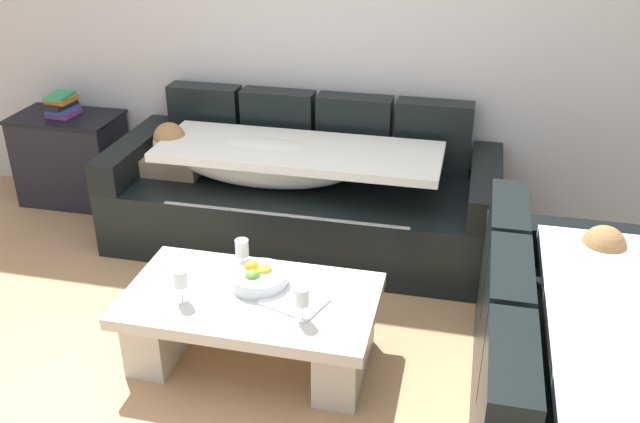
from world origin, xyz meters
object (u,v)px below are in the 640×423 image
(wine_glass_near_right, at_px, (302,298))
(book_stack_on_cabinet, at_px, (62,105))
(side_cabinet, at_px, (72,159))
(wine_glass_far_back, at_px, (242,249))
(fruit_bowl, at_px, (259,277))
(couch_along_wall, at_px, (297,194))
(coffee_table, at_px, (252,320))
(open_magazine, at_px, (294,301))
(couch_near_window, at_px, (588,390))
(wine_glass_near_left, at_px, (180,280))

(wine_glass_near_right, relative_size, book_stack_on_cabinet, 0.66)
(side_cabinet, relative_size, book_stack_on_cabinet, 2.88)
(side_cabinet, bearing_deg, wine_glass_far_back, -36.05)
(side_cabinet, bearing_deg, fruit_bowl, -36.70)
(couch_along_wall, bearing_deg, book_stack_on_cabinet, 172.47)
(wine_glass_far_back, bearing_deg, couch_along_wall, 89.10)
(couch_along_wall, relative_size, coffee_table, 1.99)
(fruit_bowl, height_order, open_magazine, fruit_bowl)
(coffee_table, relative_size, wine_glass_far_back, 7.23)
(couch_near_window, xyz_separation_m, open_magazine, (-1.28, 0.27, 0.05))
(couch_near_window, distance_m, wine_glass_far_back, 1.69)
(wine_glass_near_left, height_order, side_cabinet, side_cabinet)
(couch_along_wall, xyz_separation_m, wine_glass_near_left, (-0.20, -1.34, 0.17))
(couch_near_window, xyz_separation_m, wine_glass_far_back, (-1.61, 0.49, 0.16))
(fruit_bowl, bearing_deg, couch_near_window, -14.05)
(wine_glass_near_left, bearing_deg, couch_along_wall, 81.50)
(wine_glass_far_back, relative_size, open_magazine, 0.59)
(couch_along_wall, xyz_separation_m, wine_glass_far_back, (-0.02, -1.01, 0.17))
(wine_glass_far_back, xyz_separation_m, side_cabinet, (-1.69, 1.23, -0.17))
(wine_glass_near_left, bearing_deg, fruit_bowl, 35.06)
(side_cabinet, bearing_deg, couch_along_wall, -7.52)
(book_stack_on_cabinet, bearing_deg, wine_glass_near_left, -45.89)
(open_magazine, height_order, book_stack_on_cabinet, book_stack_on_cabinet)
(fruit_bowl, height_order, wine_glass_near_right, wine_glass_near_right)
(fruit_bowl, height_order, wine_glass_far_back, wine_glass_far_back)
(open_magazine, bearing_deg, side_cabinet, 163.07)
(couch_near_window, bearing_deg, wine_glass_near_right, 83.33)
(wine_glass_near_right, xyz_separation_m, book_stack_on_cabinet, (-2.10, 1.58, 0.22))
(wine_glass_far_back, height_order, open_magazine, wine_glass_far_back)
(couch_along_wall, relative_size, wine_glass_near_right, 14.41)
(couch_along_wall, relative_size, open_magazine, 8.54)
(wine_glass_far_back, distance_m, side_cabinet, 2.10)
(wine_glass_near_left, bearing_deg, book_stack_on_cabinet, 134.11)
(book_stack_on_cabinet, bearing_deg, open_magazine, -35.73)
(coffee_table, relative_size, open_magazine, 4.29)
(couch_along_wall, distance_m, book_stack_on_cabinet, 1.78)
(wine_glass_near_left, bearing_deg, coffee_table, 21.79)
(coffee_table, relative_size, fruit_bowl, 4.29)
(side_cabinet, xyz_separation_m, book_stack_on_cabinet, (-0.01, 0.00, 0.39))
(couch_along_wall, relative_size, wine_glass_near_left, 14.41)
(couch_near_window, distance_m, side_cabinet, 3.72)
(couch_near_window, xyz_separation_m, book_stack_on_cabinet, (-3.31, 1.73, 0.38))
(wine_glass_near_right, height_order, book_stack_on_cabinet, book_stack_on_cabinet)
(couch_near_window, height_order, wine_glass_near_left, couch_near_window)
(wine_glass_near_right, bearing_deg, coffee_table, 154.96)
(couch_along_wall, height_order, book_stack_on_cabinet, couch_along_wall)
(wine_glass_near_left, relative_size, wine_glass_far_back, 1.00)
(fruit_bowl, relative_size, wine_glass_far_back, 1.69)
(book_stack_on_cabinet, bearing_deg, coffee_table, -38.66)
(wine_glass_near_left, distance_m, side_cabinet, 2.18)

